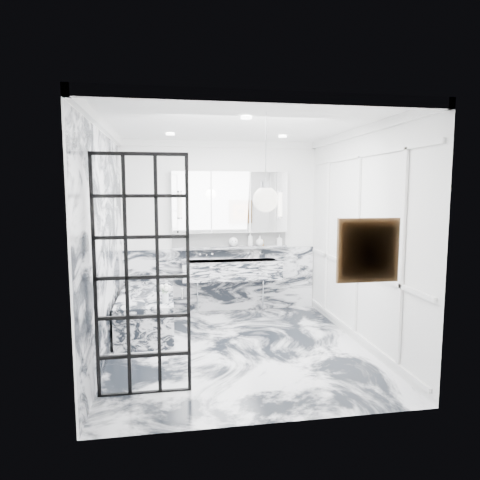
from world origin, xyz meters
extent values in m
plane|color=silver|center=(0.00, 0.00, 0.00)|extent=(3.60, 3.60, 0.00)
plane|color=white|center=(0.00, 0.00, 2.80)|extent=(3.60, 3.60, 0.00)
plane|color=white|center=(0.00, 1.80, 1.40)|extent=(3.60, 0.00, 3.60)
plane|color=white|center=(0.00, -1.80, 1.40)|extent=(3.60, 0.00, 3.60)
plane|color=white|center=(-1.60, 0.00, 1.40)|extent=(0.00, 3.60, 3.60)
plane|color=white|center=(1.60, 0.00, 1.40)|extent=(0.00, 3.60, 3.60)
cube|color=silver|center=(0.00, 1.78, 0.53)|extent=(3.18, 0.05, 1.05)
cube|color=silver|center=(-1.59, 0.00, 1.34)|extent=(0.02, 3.56, 2.68)
cube|color=white|center=(1.58, 0.00, 1.30)|extent=(0.03, 3.40, 2.30)
imported|color=#8C5919|center=(0.48, 1.71, 1.21)|extent=(0.11, 0.11, 0.23)
imported|color=#4C4C51|center=(0.98, 1.71, 1.18)|extent=(0.09, 0.09, 0.18)
imported|color=silver|center=(0.65, 1.71, 1.17)|extent=(0.17, 0.17, 0.17)
sphere|color=white|center=(0.20, 1.71, 1.17)|extent=(0.16, 0.16, 0.16)
cylinder|color=#8C5919|center=(0.69, 1.71, 1.14)|extent=(0.04, 0.04, 0.10)
cylinder|color=silver|center=(-0.91, 0.35, 0.61)|extent=(0.09, 0.09, 0.12)
cube|color=#B25D12|center=(0.87, -1.76, 1.49)|extent=(0.46, 0.04, 0.46)
sphere|color=white|center=(0.10, -1.14, 1.92)|extent=(0.25, 0.25, 0.25)
cube|color=silver|center=(0.15, 1.55, 0.73)|extent=(1.60, 0.45, 0.30)
cube|color=silver|center=(0.15, 1.72, 1.07)|extent=(1.90, 0.14, 0.04)
cube|color=white|center=(0.15, 1.78, 1.21)|extent=(1.90, 0.03, 0.23)
cube|color=white|center=(0.15, 1.73, 1.82)|extent=(1.90, 0.16, 1.00)
cylinder|color=white|center=(-0.67, 1.63, 1.78)|extent=(0.07, 0.07, 0.40)
cylinder|color=white|center=(0.97, 1.63, 1.78)|extent=(0.07, 0.07, 0.40)
cube|color=silver|center=(-1.18, 0.90, 0.28)|extent=(0.75, 1.65, 0.55)
camera|label=1|loc=(-0.83, -5.21, 2.01)|focal=32.00mm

